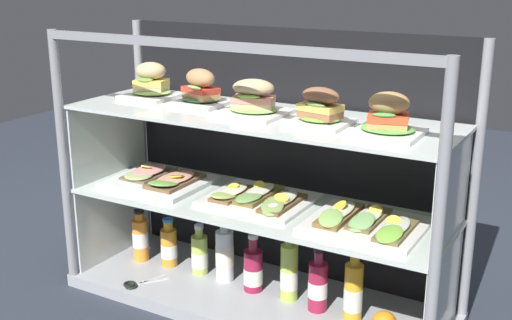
{
  "coord_description": "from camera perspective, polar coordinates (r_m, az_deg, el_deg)",
  "views": [
    {
      "loc": [
        1.0,
        -1.74,
        1.12
      ],
      "look_at": [
        0.0,
        0.0,
        0.52
      ],
      "focal_mm": 45.56,
      "sensor_mm": 36.0,
      "label": 1
    }
  ],
  "objects": [
    {
      "name": "open_sandwich_tray_right_of_center",
      "position": [
        2.35,
        -8.42,
        -1.67
      ],
      "size": [
        0.34,
        0.29,
        0.06
      ],
      "color": "white",
      "rests_on": "shelf_lower_glass"
    },
    {
      "name": "riser_lower_tier",
      "position": [
        2.21,
        0.0,
        -7.94
      ],
      "size": [
        1.26,
        0.39,
        0.31
      ],
      "color": "silver",
      "rests_on": "case_base_deck"
    },
    {
      "name": "juice_bottle_back_center",
      "position": [
        2.52,
        -10.11,
        -6.78
      ],
      "size": [
        0.06,
        0.06,
        0.2
      ],
      "color": "orange",
      "rests_on": "case_base_deck"
    },
    {
      "name": "kitchen_scissors",
      "position": [
        2.37,
        -10.55,
        -10.65
      ],
      "size": [
        0.13,
        0.16,
        0.01
      ],
      "color": "silver",
      "rests_on": "case_base_deck"
    },
    {
      "name": "juice_bottle_front_left_end",
      "position": [
        2.39,
        -4.97,
        -8.27
      ],
      "size": [
        0.06,
        0.06,
        0.19
      ],
      "color": "#B7D356",
      "rests_on": "case_base_deck"
    },
    {
      "name": "juice_bottle_front_right_end",
      "position": [
        2.1,
        8.51,
        -11.46
      ],
      "size": [
        0.06,
        0.06,
        0.24
      ],
      "color": "gold",
      "rests_on": "case_base_deck"
    },
    {
      "name": "plated_roll_sandwich_center",
      "position": [
        1.82,
        11.52,
        3.51
      ],
      "size": [
        0.18,
        0.18,
        0.12
      ],
      "color": "white",
      "rests_on": "shelf_upper_glass"
    },
    {
      "name": "juice_bottle_tucked_behind",
      "position": [
        2.46,
        -7.64,
        -7.53
      ],
      "size": [
        0.06,
        0.06,
        0.19
      ],
      "color": "orange",
      "rests_on": "case_base_deck"
    },
    {
      "name": "plated_roll_sandwich_near_right_corner",
      "position": [
        2.2,
        -4.88,
        6.09
      ],
      "size": [
        0.17,
        0.17,
        0.12
      ],
      "color": "white",
      "rests_on": "shelf_upper_glass"
    },
    {
      "name": "juice_bottle_back_right",
      "position": [
        2.2,
        2.93,
        -9.78
      ],
      "size": [
        0.06,
        0.06,
        0.25
      ],
      "color": "#B5DA50",
      "rests_on": "case_base_deck"
    },
    {
      "name": "plated_roll_sandwich_mid_left",
      "position": [
        1.92,
        5.65,
        4.4
      ],
      "size": [
        0.17,
        0.17,
        0.11
      ],
      "color": "white",
      "rests_on": "shelf_upper_glass"
    },
    {
      "name": "juice_bottle_back_left",
      "position": [
        2.15,
        5.46,
        -10.88
      ],
      "size": [
        0.06,
        0.06,
        0.22
      ],
      "color": "maroon",
      "rests_on": "case_base_deck"
    },
    {
      "name": "open_sandwich_tray_far_left",
      "position": [
        1.97,
        9.54,
        -5.43
      ],
      "size": [
        0.34,
        0.29,
        0.06
      ],
      "color": "white",
      "rests_on": "shelf_lower_glass"
    },
    {
      "name": "shelf_lower_glass",
      "position": [
        2.15,
        0.0,
        -3.99
      ],
      "size": [
        1.28,
        0.41,
        0.01
      ],
      "primitive_type": "cube",
      "color": "silver",
      "rests_on": "riser_lower_tier"
    },
    {
      "name": "ground_plane",
      "position": [
        2.31,
        0.0,
        -12.72
      ],
      "size": [
        6.0,
        6.0,
        0.02
      ],
      "primitive_type": "cube",
      "color": "#292E3A",
      "rests_on": "ground"
    },
    {
      "name": "juice_bottle_front_middle",
      "position": [
        2.33,
        -2.77,
        -8.25
      ],
      "size": [
        0.07,
        0.07,
        0.24
      ],
      "color": "white",
      "rests_on": "case_base_deck"
    },
    {
      "name": "plated_roll_sandwich_mid_right",
      "position": [
        2.05,
        -0.24,
        5.12
      ],
      "size": [
        0.2,
        0.2,
        0.11
      ],
      "color": "white",
      "rests_on": "shelf_upper_glass"
    },
    {
      "name": "open_sandwich_tray_near_left_corner",
      "position": [
        2.14,
        0.23,
        -3.36
      ],
      "size": [
        0.34,
        0.3,
        0.06
      ],
      "color": "white",
      "rests_on": "shelf_lower_glass"
    },
    {
      "name": "case_base_deck",
      "position": [
        2.29,
        0.0,
        -12.02
      ],
      "size": [
        1.33,
        0.45,
        0.04
      ],
      "primitive_type": "cube",
      "color": "#A1A4A9",
      "rests_on": "ground"
    },
    {
      "name": "juice_bottle_near_post",
      "position": [
        2.26,
        -0.25,
        -9.66
      ],
      "size": [
        0.07,
        0.07,
        0.21
      ],
      "color": "maroon",
      "rests_on": "case_base_deck"
    },
    {
      "name": "plated_roll_sandwich_far_left",
      "position": [
        2.35,
        -9.18,
        6.56
      ],
      "size": [
        0.18,
        0.18,
        0.13
      ],
      "color": "white",
      "rests_on": "shelf_upper_glass"
    },
    {
      "name": "riser_upper_tier",
      "position": [
        2.1,
        0.0,
        -0.15
      ],
      "size": [
        1.26,
        0.39,
        0.29
      ],
      "color": "silver",
      "rests_on": "shelf_lower_glass"
    },
    {
      "name": "shelf_upper_glass",
      "position": [
        2.06,
        0.0,
        3.85
      ],
      "size": [
        1.28,
        0.41,
        0.01
      ],
      "primitive_type": "cube",
      "color": "silver",
      "rests_on": "riser_upper_tier"
    },
    {
      "name": "case_frame",
      "position": [
        2.21,
        1.72,
        0.47
      ],
      "size": [
        1.33,
        0.45,
        0.92
      ],
      "color": "gray",
      "rests_on": "ground"
    }
  ]
}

